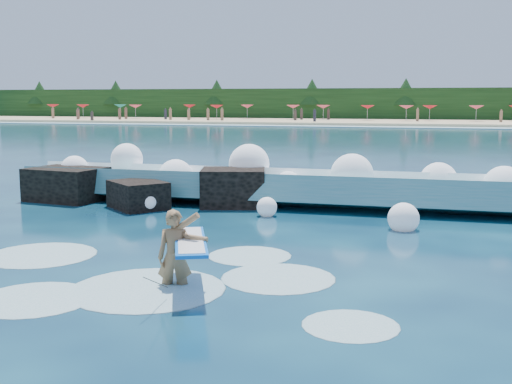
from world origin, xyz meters
TOP-DOWN VIEW (x-y plane):
  - ground at (0.00, 0.00)m, footprint 200.00×200.00m
  - beach at (0.00, 78.00)m, footprint 140.00×20.00m
  - wet_band at (0.00, 67.00)m, footprint 140.00×5.00m
  - treeline at (0.00, 88.00)m, footprint 140.00×4.00m
  - breaking_wave at (0.40, 7.60)m, footprint 16.57×2.65m
  - rock_cluster at (-3.69, 6.40)m, footprint 8.15×3.32m
  - surfer_with_board at (1.18, -1.92)m, footprint 1.40×2.88m
  - wave_spray at (0.94, 7.48)m, footprint 15.20×4.68m
  - surf_foam at (0.35, -1.50)m, footprint 8.98×5.84m
  - beach_umbrellas at (0.21, 79.95)m, footprint 113.97×6.84m
  - beachgoers at (3.56, 75.37)m, footprint 101.60×13.17m

SIDE VIEW (x-z plane):
  - ground at x=0.00m, z-range 0.00..0.00m
  - surf_foam at x=0.35m, z-range -0.07..0.07m
  - wet_band at x=0.00m, z-range 0.00..0.08m
  - beach at x=0.00m, z-range 0.00..0.40m
  - rock_cluster at x=-3.69m, z-range -0.25..1.13m
  - breaking_wave at x=0.40m, z-range -0.22..1.21m
  - surfer_with_board at x=1.18m, z-range -0.22..1.48m
  - wave_spray at x=0.94m, z-range -0.06..1.94m
  - beachgoers at x=3.56m, z-range 0.15..2.09m
  - beach_umbrellas at x=0.21m, z-range 2.00..2.50m
  - treeline at x=0.00m, z-range 0.00..5.00m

